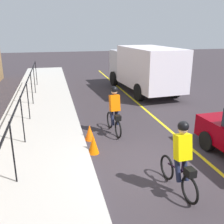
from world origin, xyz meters
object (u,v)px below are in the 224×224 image
cyclist_follow (181,158)px  traffic_cone_near (90,133)px  box_truck_background (144,67)px  traffic_cone_far (93,144)px  cyclist_lead (114,110)px

cyclist_follow → traffic_cone_near: size_ratio=3.28×
box_truck_background → cyclist_follow: bearing=159.8°
box_truck_background → traffic_cone_near: bearing=141.1°
cyclist_follow → traffic_cone_far: 3.08m
traffic_cone_near → box_truck_background: bearing=-33.6°
cyclist_lead → box_truck_background: box_truck_background is taller
box_truck_background → traffic_cone_far: 8.91m
traffic_cone_far → box_truck_background: bearing=-30.0°
cyclist_follow → traffic_cone_near: 3.97m
box_truck_background → traffic_cone_near: 8.01m
cyclist_lead → box_truck_background: size_ratio=0.26×
box_truck_background → traffic_cone_near: (-6.59, 4.38, -1.27)m
cyclist_lead → box_truck_background: 7.07m
cyclist_lead → traffic_cone_near: cyclist_lead is taller
box_truck_background → traffic_cone_far: box_truck_background is taller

